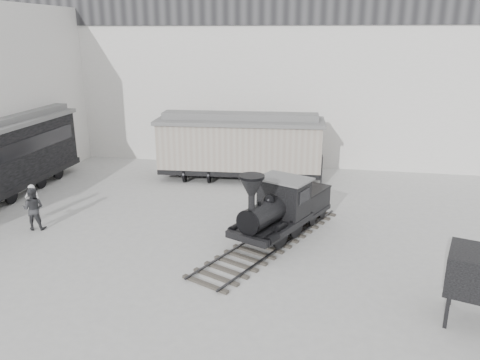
% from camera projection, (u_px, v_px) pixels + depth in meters
% --- Properties ---
extents(ground, '(90.00, 90.00, 0.00)m').
position_uv_depth(ground, '(200.00, 277.00, 15.24)').
color(ground, '#9E9E9B').
extents(north_wall, '(34.00, 2.51, 11.00)m').
position_uv_depth(north_wall, '(264.00, 69.00, 27.62)').
color(north_wall, silver).
rests_on(north_wall, ground).
extents(locomotive, '(5.10, 8.22, 2.91)m').
position_uv_depth(locomotive, '(280.00, 211.00, 17.95)').
color(locomotive, '#3D3930').
rests_on(locomotive, ground).
extents(boxcar, '(8.99, 3.36, 3.61)m').
position_uv_depth(boxcar, '(240.00, 145.00, 24.95)').
color(boxcar, black).
rests_on(boxcar, ground).
extents(visitor_a, '(0.70, 0.63, 1.60)m').
position_uv_depth(visitor_a, '(33.00, 202.00, 19.64)').
color(visitor_a, silver).
rests_on(visitor_a, ground).
extents(visitor_b, '(0.97, 0.82, 1.76)m').
position_uv_depth(visitor_b, '(33.00, 209.00, 18.73)').
color(visitor_b, '#303134').
rests_on(visitor_b, ground).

